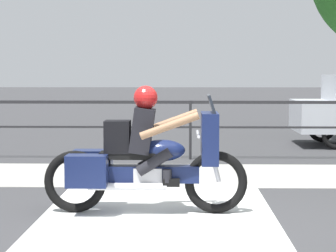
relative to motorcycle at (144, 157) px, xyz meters
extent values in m
plane|color=#38383A|center=(0.60, -0.52, -0.69)|extent=(120.00, 120.00, 0.00)
cube|color=#A8A59E|center=(0.60, 2.88, -0.68)|extent=(44.00, 2.40, 0.01)
cube|color=silver|center=(0.17, -0.72, -0.68)|extent=(2.77, 6.00, 0.01)
cube|color=#232326|center=(0.60, 4.81, 0.43)|extent=(36.00, 0.04, 0.06)
cube|color=#232326|center=(0.60, 4.81, -0.06)|extent=(36.00, 0.03, 0.04)
cylinder|color=#232326|center=(0.60, 4.81, -0.12)|extent=(0.05, 0.05, 1.14)
torus|color=black|center=(0.87, 0.00, -0.31)|extent=(0.76, 0.11, 0.76)
torus|color=black|center=(-0.84, 0.00, -0.31)|extent=(0.76, 0.11, 0.76)
cube|color=#141E47|center=(0.01, 0.00, -0.21)|extent=(1.30, 0.22, 0.20)
cube|color=silver|center=(0.05, 0.00, -0.26)|extent=(0.34, 0.26, 0.26)
ellipsoid|color=#141E47|center=(0.22, 0.00, 0.08)|extent=(0.55, 0.30, 0.26)
cube|color=black|center=(-0.16, 0.00, 0.02)|extent=(0.75, 0.28, 0.08)
cube|color=#141E47|center=(0.79, 0.00, 0.23)|extent=(0.20, 0.58, 0.61)
cube|color=#1E232B|center=(0.81, 0.00, 0.63)|extent=(0.10, 0.49, 0.24)
cylinder|color=silver|center=(0.65, 0.00, 0.28)|extent=(0.04, 0.70, 0.04)
cylinder|color=silver|center=(-0.19, -0.16, -0.34)|extent=(0.94, 0.09, 0.09)
cube|color=#141E47|center=(-0.66, -0.24, -0.14)|extent=(0.48, 0.28, 0.38)
cube|color=#141E47|center=(-0.66, 0.24, -0.14)|extent=(0.48, 0.28, 0.38)
cylinder|color=silver|center=(0.84, 0.00, -0.04)|extent=(0.18, 0.06, 0.53)
cube|color=black|center=(-0.02, 0.00, 0.32)|extent=(0.31, 0.36, 0.57)
sphere|color=#8C6647|center=(0.02, 0.00, 0.69)|extent=(0.23, 0.23, 0.23)
sphere|color=#B21919|center=(0.02, 0.00, 0.71)|extent=(0.29, 0.29, 0.29)
cylinder|color=black|center=(0.13, -0.15, -0.04)|extent=(0.44, 0.13, 0.34)
cylinder|color=black|center=(0.28, -0.15, -0.21)|extent=(0.11, 0.11, 0.15)
cube|color=black|center=(0.33, -0.15, -0.29)|extent=(0.20, 0.10, 0.09)
cylinder|color=black|center=(0.13, 0.15, -0.04)|extent=(0.44, 0.13, 0.34)
cylinder|color=black|center=(0.28, 0.15, -0.21)|extent=(0.11, 0.11, 0.15)
cube|color=black|center=(0.33, 0.15, -0.29)|extent=(0.20, 0.10, 0.09)
cylinder|color=#8C6647|center=(0.31, -0.30, 0.40)|extent=(0.70, 0.09, 0.33)
cylinder|color=#8C6647|center=(0.31, 0.30, 0.40)|extent=(0.70, 0.09, 0.33)
cube|color=black|center=(-0.32, 0.00, 0.24)|extent=(0.31, 0.30, 0.39)
torus|color=black|center=(3.80, 8.04, -0.35)|extent=(0.67, 0.11, 0.67)
camera|label=1|loc=(0.49, -7.81, 1.04)|focal=70.00mm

